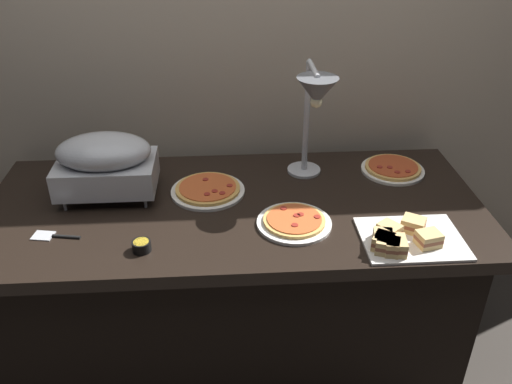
{
  "coord_description": "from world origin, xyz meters",
  "views": [
    {
      "loc": [
        -0.03,
        -1.73,
        1.83
      ],
      "look_at": [
        0.08,
        0.0,
        0.81
      ],
      "focal_mm": 37.38,
      "sensor_mm": 36.0,
      "label": 1
    }
  ],
  "objects_px": {
    "pizza_plate_raised_stand": "(393,169)",
    "sandwich_platter": "(403,238)",
    "heat_lamp": "(315,101)",
    "chafing_dish": "(105,162)",
    "pizza_plate_center": "(208,190)",
    "serving_spatula": "(54,236)",
    "pizza_plate_front": "(294,222)",
    "sauce_cup_near": "(142,246)"
  },
  "relations": [
    {
      "from": "pizza_plate_raised_stand",
      "to": "sandwich_platter",
      "type": "bearing_deg",
      "value": -102.86
    },
    {
      "from": "sandwich_platter",
      "to": "serving_spatula",
      "type": "height_order",
      "value": "sandwich_platter"
    },
    {
      "from": "heat_lamp",
      "to": "pizza_plate_center",
      "type": "relative_size",
      "value": 1.66
    },
    {
      "from": "pizza_plate_front",
      "to": "sauce_cup_near",
      "type": "height_order",
      "value": "sauce_cup_near"
    },
    {
      "from": "pizza_plate_front",
      "to": "sauce_cup_near",
      "type": "relative_size",
      "value": 4.24
    },
    {
      "from": "pizza_plate_front",
      "to": "sandwich_platter",
      "type": "xyz_separation_m",
      "value": [
        0.35,
        -0.14,
        0.01
      ]
    },
    {
      "from": "pizza_plate_raised_stand",
      "to": "pizza_plate_center",
      "type": "bearing_deg",
      "value": -170.74
    },
    {
      "from": "chafing_dish",
      "to": "sauce_cup_near",
      "type": "bearing_deg",
      "value": -65.88
    },
    {
      "from": "pizza_plate_center",
      "to": "pizza_plate_raised_stand",
      "type": "relative_size",
      "value": 1.1
    },
    {
      "from": "pizza_plate_raised_stand",
      "to": "serving_spatula",
      "type": "xyz_separation_m",
      "value": [
        -1.31,
        -0.4,
        -0.01
      ]
    },
    {
      "from": "heat_lamp",
      "to": "pizza_plate_front",
      "type": "xyz_separation_m",
      "value": [
        -0.09,
        -0.24,
        -0.36
      ]
    },
    {
      "from": "heat_lamp",
      "to": "sauce_cup_near",
      "type": "bearing_deg",
      "value": -149.66
    },
    {
      "from": "heat_lamp",
      "to": "chafing_dish",
      "type": "bearing_deg",
      "value": 179.22
    },
    {
      "from": "chafing_dish",
      "to": "pizza_plate_front",
      "type": "relative_size",
      "value": 1.38
    },
    {
      "from": "pizza_plate_center",
      "to": "pizza_plate_raised_stand",
      "type": "bearing_deg",
      "value": 9.26
    },
    {
      "from": "pizza_plate_raised_stand",
      "to": "sauce_cup_near",
      "type": "xyz_separation_m",
      "value": [
        -1.0,
        -0.5,
        0.01
      ]
    },
    {
      "from": "chafing_dish",
      "to": "pizza_plate_center",
      "type": "relative_size",
      "value": 1.28
    },
    {
      "from": "chafing_dish",
      "to": "sauce_cup_near",
      "type": "distance_m",
      "value": 0.43
    },
    {
      "from": "heat_lamp",
      "to": "sandwich_platter",
      "type": "bearing_deg",
      "value": -56.11
    },
    {
      "from": "pizza_plate_center",
      "to": "pizza_plate_raised_stand",
      "type": "xyz_separation_m",
      "value": [
        0.78,
        0.13,
        0.0
      ]
    },
    {
      "from": "pizza_plate_center",
      "to": "sandwich_platter",
      "type": "bearing_deg",
      "value": -30.47
    },
    {
      "from": "pizza_plate_front",
      "to": "chafing_dish",
      "type": "bearing_deg",
      "value": 159.99
    },
    {
      "from": "pizza_plate_front",
      "to": "sauce_cup_near",
      "type": "distance_m",
      "value": 0.54
    },
    {
      "from": "chafing_dish",
      "to": "sauce_cup_near",
      "type": "height_order",
      "value": "chafing_dish"
    },
    {
      "from": "pizza_plate_front",
      "to": "sandwich_platter",
      "type": "height_order",
      "value": "sandwich_platter"
    },
    {
      "from": "pizza_plate_front",
      "to": "sandwich_platter",
      "type": "bearing_deg",
      "value": -22.06
    },
    {
      "from": "pizza_plate_front",
      "to": "serving_spatula",
      "type": "distance_m",
      "value": 0.84
    },
    {
      "from": "pizza_plate_front",
      "to": "pizza_plate_center",
      "type": "relative_size",
      "value": 0.92
    },
    {
      "from": "chafing_dish",
      "to": "serving_spatula",
      "type": "distance_m",
      "value": 0.34
    },
    {
      "from": "pizza_plate_center",
      "to": "chafing_dish",
      "type": "bearing_deg",
      "value": 179.2
    },
    {
      "from": "heat_lamp",
      "to": "sandwich_platter",
      "type": "height_order",
      "value": "heat_lamp"
    },
    {
      "from": "serving_spatula",
      "to": "chafing_dish",
      "type": "bearing_deg",
      "value": 61.9
    },
    {
      "from": "pizza_plate_raised_stand",
      "to": "heat_lamp",
      "type": "bearing_deg",
      "value": -160.58
    },
    {
      "from": "heat_lamp",
      "to": "pizza_plate_raised_stand",
      "type": "relative_size",
      "value": 1.83
    },
    {
      "from": "chafing_dish",
      "to": "pizza_plate_front",
      "type": "xyz_separation_m",
      "value": [
        0.7,
        -0.25,
        -0.13
      ]
    },
    {
      "from": "pizza_plate_front",
      "to": "heat_lamp",
      "type": "bearing_deg",
      "value": 69.1
    },
    {
      "from": "sandwich_platter",
      "to": "sauce_cup_near",
      "type": "relative_size",
      "value": 5.45
    },
    {
      "from": "pizza_plate_raised_stand",
      "to": "sandwich_platter",
      "type": "xyz_separation_m",
      "value": [
        -0.12,
        -0.52,
        0.01
      ]
    },
    {
      "from": "sandwich_platter",
      "to": "pizza_plate_center",
      "type": "bearing_deg",
      "value": 149.53
    },
    {
      "from": "chafing_dish",
      "to": "pizza_plate_front",
      "type": "bearing_deg",
      "value": -20.01
    },
    {
      "from": "sauce_cup_near",
      "to": "chafing_dish",
      "type": "bearing_deg",
      "value": 114.12
    },
    {
      "from": "pizza_plate_raised_stand",
      "to": "sandwich_platter",
      "type": "relative_size",
      "value": 0.76
    }
  ]
}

